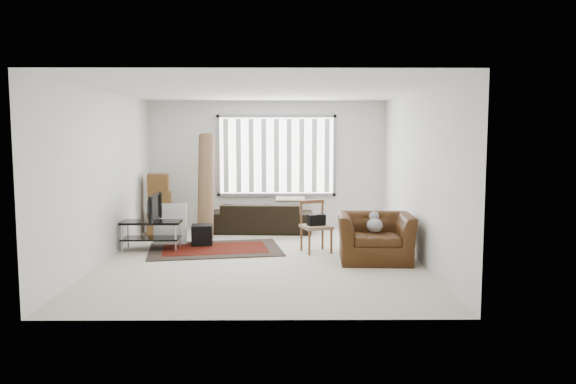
# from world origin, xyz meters

# --- Properties ---
(room) EXTENTS (6.00, 6.02, 2.71)m
(room) POSITION_xyz_m (0.03, 0.51, 1.76)
(room) COLOR beige
(room) RESTS_ON ground
(persian_rug) EXTENTS (2.48, 1.86, 0.02)m
(persian_rug) POSITION_xyz_m (-0.85, 0.71, 0.01)
(persian_rug) COLOR black
(persian_rug) RESTS_ON ground
(tv_stand) EXTENTS (1.02, 0.46, 0.51)m
(tv_stand) POSITION_xyz_m (-1.95, 0.70, 0.37)
(tv_stand) COLOR black
(tv_stand) RESTS_ON ground
(tv) EXTENTS (0.11, 0.83, 0.47)m
(tv) POSITION_xyz_m (-1.95, 0.70, 0.75)
(tv) COLOR black
(tv) RESTS_ON tv_stand
(subwoofer) EXTENTS (0.39, 0.39, 0.36)m
(subwoofer) POSITION_xyz_m (-1.12, 1.06, 0.20)
(subwoofer) COLOR black
(subwoofer) RESTS_ON persian_rug
(moving_boxes) EXTENTS (0.55, 0.51, 1.21)m
(moving_boxes) POSITION_xyz_m (-2.14, 2.27, 0.56)
(moving_boxes) COLOR brown
(moving_boxes) RESTS_ON ground
(white_flatpack) EXTENTS (0.59, 0.18, 0.76)m
(white_flatpack) POSITION_xyz_m (-1.72, 1.18, 0.38)
(white_flatpack) COLOR silver
(white_flatpack) RESTS_ON ground
(rolled_rug) EXTENTS (0.36, 0.96, 2.03)m
(rolled_rug) POSITION_xyz_m (-1.15, 1.87, 1.01)
(rolled_rug) COLOR brown
(rolled_rug) RESTS_ON ground
(sofa) EXTENTS (2.11, 1.00, 0.79)m
(sofa) POSITION_xyz_m (-0.11, 2.45, 0.40)
(sofa) COLOR black
(sofa) RESTS_ON ground
(side_chair) EXTENTS (0.59, 0.59, 0.87)m
(side_chair) POSITION_xyz_m (0.90, 0.52, 0.48)
(side_chair) COLOR #846D56
(side_chair) RESTS_ON ground
(armchair) EXTENTS (1.22, 1.07, 0.86)m
(armchair) POSITION_xyz_m (1.80, -0.17, 0.43)
(armchair) COLOR #3B1F0C
(armchair) RESTS_ON ground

